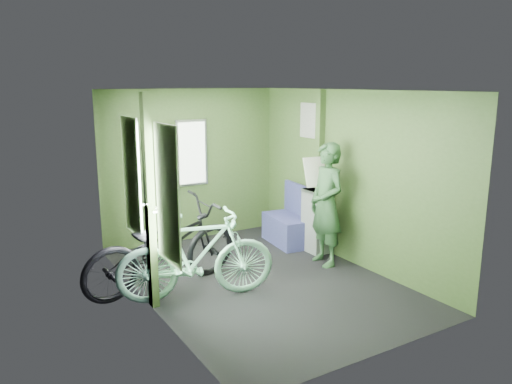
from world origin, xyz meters
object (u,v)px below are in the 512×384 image
bicycle_black (166,289)px  waste_box (316,221)px  bicycle_mint (198,300)px  passenger (326,204)px  bench_seat (289,226)px

bicycle_black → waste_box: bearing=-95.3°
bicycle_mint → passenger: size_ratio=1.08×
bicycle_black → bicycle_mint: bearing=-167.3°
bicycle_black → bench_seat: (2.24, 0.66, 0.26)m
bicycle_black → bicycle_mint: size_ratio=1.13×
passenger → waste_box: (0.20, 0.46, -0.37)m
bicycle_mint → passenger: passenger is taller
bicycle_mint → waste_box: size_ratio=1.94×
bicycle_mint → passenger: (1.96, 0.18, 0.82)m
waste_box → bench_seat: (-0.12, 0.51, -0.19)m
bicycle_mint → waste_box: 2.30m
passenger → waste_box: 0.62m
bicycle_black → passenger: bearing=-107.1°
passenger → waste_box: bearing=162.4°
bench_seat → passenger: bearing=-88.3°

